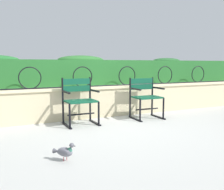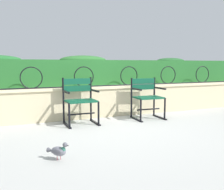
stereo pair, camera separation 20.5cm
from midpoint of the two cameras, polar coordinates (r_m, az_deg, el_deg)
ground_plane at (r=4.71m, az=-0.60°, el=-6.82°), size 60.00×60.00×0.00m
stone_wall at (r=5.49m, az=-4.67°, el=-1.40°), size 8.40×0.41×0.65m
iron_arch_fence at (r=5.28m, az=-7.13°, el=3.71°), size 7.84×0.02×0.42m
hedge_row at (r=5.86m, az=-6.71°, el=5.25°), size 8.23×0.59×0.66m
park_chair_left at (r=4.82m, az=-8.43°, el=-0.99°), size 0.59×0.52×0.86m
park_chair_right at (r=5.35m, az=6.32°, el=-0.26°), size 0.60×0.54×0.83m
pigeon_near_chairs at (r=3.11m, az=-12.36°, el=-12.13°), size 0.23×0.24×0.22m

